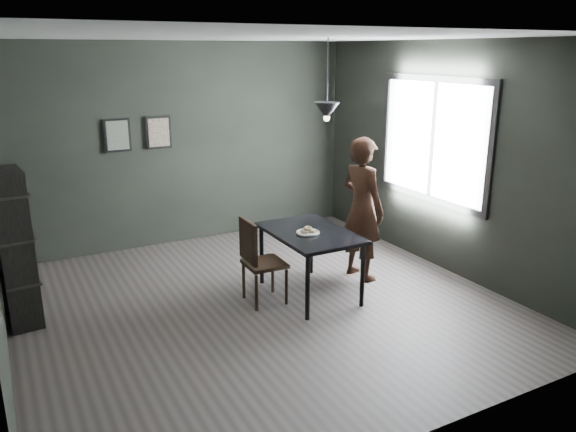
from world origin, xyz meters
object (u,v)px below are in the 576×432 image
white_plate (308,233)px  pendant_lamp (327,111)px  cafe_table (310,238)px  woman (362,209)px  wood_chair (257,256)px  shelf_unit (14,249)px

white_plate → pendant_lamp: size_ratio=0.27×
white_plate → pendant_lamp: bearing=26.7°
cafe_table → pendant_lamp: (0.25, 0.10, 1.38)m
cafe_table → woman: size_ratio=0.70×
wood_chair → pendant_lamp: size_ratio=1.11×
pendant_lamp → white_plate: bearing=-153.3°
white_plate → shelf_unit: 2.98m
cafe_table → white_plate: white_plate is taller
shelf_unit → wood_chair: bearing=-22.2°
white_plate → woman: bearing=13.5°
pendant_lamp → wood_chair: bearing=-178.0°
white_plate → woman: size_ratio=0.13×
wood_chair → white_plate: bearing=-11.1°
pendant_lamp → woman: bearing=5.3°
woman → pendant_lamp: 1.31m
shelf_unit → pendant_lamp: (3.17, -0.68, 1.26)m
white_plate → shelf_unit: (-2.86, 0.84, 0.04)m
shelf_unit → pendant_lamp: size_ratio=1.84×
wood_chair → pendant_lamp: (0.87, 0.03, 1.51)m
woman → white_plate: bearing=94.7°
cafe_table → wood_chair: size_ratio=1.25×
wood_chair → shelf_unit: size_ratio=0.60×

